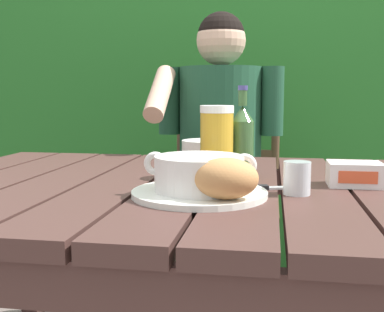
# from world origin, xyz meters

# --- Properties ---
(dining_table) EXTENTS (1.36, 0.97, 0.73)m
(dining_table) POSITION_xyz_m (-0.00, 0.00, 0.64)
(dining_table) COLOR #472D28
(dining_table) RESTS_ON ground_plane
(hedge_backdrop) EXTENTS (3.17, 0.86, 2.44)m
(hedge_backdrop) POSITION_xyz_m (0.14, 1.79, 0.99)
(hedge_backdrop) COLOR #256825
(hedge_backdrop) RESTS_ON ground_plane
(chair_near_diner) EXTENTS (0.47, 0.45, 1.04)m
(chair_near_diner) POSITION_xyz_m (0.01, 0.93, 0.50)
(chair_near_diner) COLOR #4E3925
(chair_near_diner) RESTS_ON ground_plane
(person_eating) EXTENTS (0.48, 0.47, 1.25)m
(person_eating) POSITION_xyz_m (0.01, 0.73, 0.73)
(person_eating) COLOR #1E4B31
(person_eating) RESTS_ON ground_plane
(serving_plate) EXTENTS (0.28, 0.28, 0.01)m
(serving_plate) POSITION_xyz_m (0.06, -0.15, 0.73)
(serving_plate) COLOR white
(serving_plate) RESTS_ON dining_table
(soup_bowl) EXTENTS (0.23, 0.18, 0.08)m
(soup_bowl) POSITION_xyz_m (0.06, -0.15, 0.78)
(soup_bowl) COLOR white
(soup_bowl) RESTS_ON serving_plate
(bread_roll) EXTENTS (0.14, 0.11, 0.08)m
(bread_roll) POSITION_xyz_m (0.13, -0.22, 0.78)
(bread_roll) COLOR tan
(bread_roll) RESTS_ON serving_plate
(beer_glass) EXTENTS (0.08, 0.08, 0.18)m
(beer_glass) POSITION_xyz_m (0.07, 0.07, 0.82)
(beer_glass) COLOR gold
(beer_glass) RESTS_ON dining_table
(beer_bottle) EXTENTS (0.06, 0.06, 0.23)m
(beer_bottle) POSITION_xyz_m (0.13, 0.12, 0.82)
(beer_bottle) COLOR #375B2F
(beer_bottle) RESTS_ON dining_table
(water_glass_small) EXTENTS (0.06, 0.06, 0.07)m
(water_glass_small) POSITION_xyz_m (0.26, -0.10, 0.76)
(water_glass_small) COLOR silver
(water_glass_small) RESTS_ON dining_table
(butter_tub) EXTENTS (0.12, 0.09, 0.05)m
(butter_tub) POSITION_xyz_m (0.40, 0.02, 0.75)
(butter_tub) COLOR white
(butter_tub) RESTS_ON dining_table
(table_knife) EXTENTS (0.15, 0.06, 0.01)m
(table_knife) POSITION_xyz_m (0.20, -0.06, 0.73)
(table_knife) COLOR silver
(table_knife) RESTS_ON dining_table
(diner_bowl) EXTENTS (0.16, 0.16, 0.06)m
(diner_bowl) POSITION_xyz_m (0.01, 0.38, 0.76)
(diner_bowl) COLOR white
(diner_bowl) RESTS_ON dining_table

